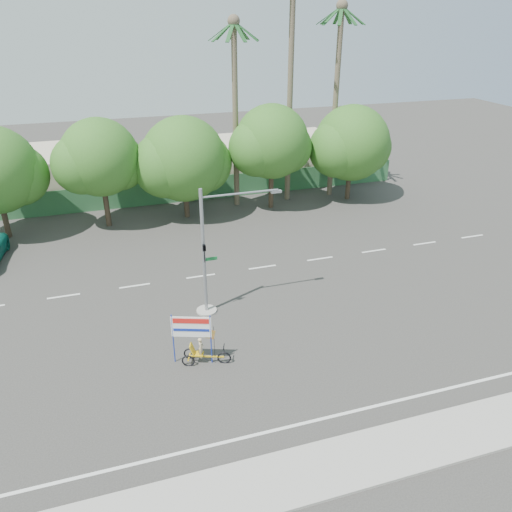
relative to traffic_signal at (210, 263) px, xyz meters
name	(u,v)px	position (x,y,z in m)	size (l,w,h in m)	color
ground	(274,345)	(2.20, -3.98, -2.92)	(120.00, 120.00, 0.00)	#33302D
sidewalk_near	(343,464)	(2.20, -11.48, -2.86)	(50.00, 2.40, 0.12)	gray
fence	(191,190)	(2.20, 17.52, -1.92)	(38.00, 0.08, 2.00)	#336B3D
building_left	(66,174)	(-7.80, 22.02, -0.92)	(12.00, 8.00, 4.00)	beige
building_right	(264,159)	(10.20, 22.02, -1.12)	(14.00, 8.00, 3.60)	beige
tree_left	(99,160)	(-4.85, 14.02, 2.14)	(6.66, 5.60, 8.07)	#473828
tree_center	(183,161)	(1.14, 14.02, 1.55)	(7.62, 6.40, 7.85)	#473828
tree_right	(271,144)	(8.15, 14.02, 2.32)	(6.90, 5.80, 8.36)	#473828
tree_far_right	(351,145)	(15.15, 14.02, 1.73)	(7.38, 6.20, 7.94)	#473828
palm_tall	(291,71)	(10.20, 15.52, 7.55)	(3.73, 3.79, 17.45)	#70604C
palm_mid	(337,83)	(14.20, 15.52, 6.48)	(3.73, 3.79, 15.45)	#70604C
palm_short	(235,95)	(5.70, 15.52, 5.94)	(3.73, 3.79, 14.45)	#70604C
traffic_signal	(210,263)	(0.00, 0.00, 0.00)	(4.72, 1.10, 7.00)	gray
trike_billboard	(198,344)	(-1.58, -4.16, -1.86)	(2.54, 1.15, 2.63)	black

